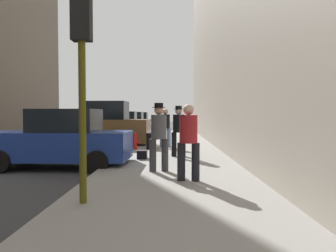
{
  "coord_description": "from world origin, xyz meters",
  "views": [
    {
      "loc": [
        5.97,
        -9.16,
        1.65
      ],
      "look_at": [
        5.86,
        4.47,
        1.14
      ],
      "focal_mm": 35.0,
      "sensor_mm": 36.0,
      "label": 1
    }
  ],
  "objects": [
    {
      "name": "parked_blue_sedan",
      "position": [
        2.65,
        0.72,
        0.85
      ],
      "size": [
        4.25,
        2.15,
        1.79
      ],
      "color": "navy",
      "rests_on": "ground_plane"
    },
    {
      "name": "sidewalk",
      "position": [
        6.0,
        0.0,
        0.07
      ],
      "size": [
        4.0,
        40.0,
        0.15
      ],
      "primitive_type": "cube",
      "color": "gray",
      "rests_on": "ground_plane"
    },
    {
      "name": "pedestrian_in_red_jacket",
      "position": [
        6.37,
        -1.9,
        1.1
      ],
      "size": [
        0.52,
        0.45,
        1.71
      ],
      "color": "black",
      "rests_on": "sidewalk"
    },
    {
      "name": "pedestrian_with_fedora",
      "position": [
        6.25,
        2.3,
        1.14
      ],
      "size": [
        0.51,
        0.44,
        1.78
      ],
      "color": "black",
      "rests_on": "sidewalk"
    },
    {
      "name": "parked_red_hatchback",
      "position": [
        2.65,
        21.93,
        0.85
      ],
      "size": [
        4.21,
        2.09,
        1.79
      ],
      "color": "#B2191E",
      "rests_on": "ground_plane"
    },
    {
      "name": "traffic_light",
      "position": [
        4.5,
        -3.71,
        2.76
      ],
      "size": [
        0.32,
        0.32,
        3.6
      ],
      "color": "#514C0F",
      "rests_on": "sidewalk"
    },
    {
      "name": "parked_dark_green_sedan",
      "position": [
        2.65,
        16.63,
        0.85
      ],
      "size": [
        4.26,
        2.17,
        1.79
      ],
      "color": "#193828",
      "rests_on": "ground_plane"
    },
    {
      "name": "parked_silver_sedan",
      "position": [
        2.65,
        11.64,
        0.85
      ],
      "size": [
        4.21,
        2.08,
        1.79
      ],
      "color": "#B7BABF",
      "rests_on": "ground_plane"
    },
    {
      "name": "fire_hydrant",
      "position": [
        4.45,
        4.6,
        0.5
      ],
      "size": [
        0.42,
        0.22,
        0.7
      ],
      "color": "red",
      "rests_on": "sidewalk"
    },
    {
      "name": "parked_bronze_suv",
      "position": [
        2.65,
        6.74,
        1.03
      ],
      "size": [
        4.67,
        2.2,
        2.25
      ],
      "color": "brown",
      "rests_on": "ground_plane"
    },
    {
      "name": "duffel_bag",
      "position": [
        5.02,
        1.72,
        0.29
      ],
      "size": [
        0.32,
        0.44,
        0.28
      ],
      "color": "black",
      "rests_on": "sidewalk"
    },
    {
      "name": "pedestrian_in_jeans",
      "position": [
        5.74,
        5.49,
        1.1
      ],
      "size": [
        0.52,
        0.46,
        1.71
      ],
      "color": "#728CB2",
      "rests_on": "sidewalk"
    },
    {
      "name": "pedestrian_with_beanie",
      "position": [
        5.66,
        -0.7,
        1.14
      ],
      "size": [
        0.53,
        0.47,
        1.78
      ],
      "color": "#333338",
      "rests_on": "sidewalk"
    },
    {
      "name": "rolling_suitcase",
      "position": [
        5.14,
        4.77,
        0.49
      ],
      "size": [
        0.38,
        0.57,
        1.04
      ],
      "color": "black",
      "rests_on": "sidewalk"
    }
  ]
}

